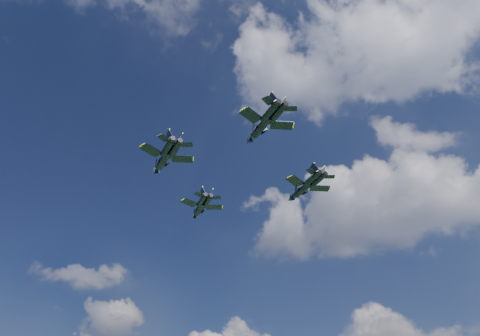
% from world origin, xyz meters
% --- Properties ---
extents(jet_lead, '(13.08, 11.91, 3.41)m').
position_xyz_m(jet_lead, '(-12.80, 8.18, 61.79)').
color(jet_lead, black).
extents(jet_left, '(14.98, 12.01, 3.74)m').
position_xyz_m(jet_left, '(-7.76, -13.87, 61.73)').
color(jet_left, black).
extents(jet_right, '(15.18, 12.05, 3.78)m').
position_xyz_m(jet_right, '(13.10, 14.12, 63.13)').
color(jet_right, black).
extents(jet_slot, '(14.55, 11.77, 3.64)m').
position_xyz_m(jet_slot, '(15.62, -13.11, 62.27)').
color(jet_slot, black).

